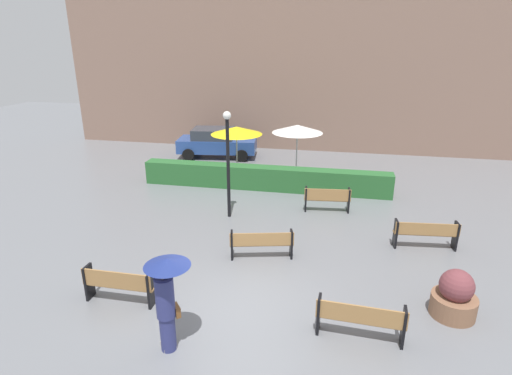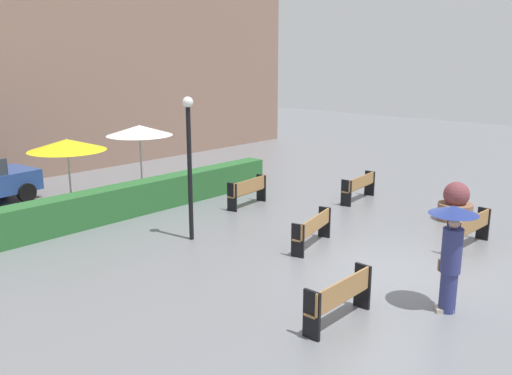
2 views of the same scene
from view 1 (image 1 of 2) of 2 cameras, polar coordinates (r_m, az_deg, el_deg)
ground_plane at (r=10.27m, az=-2.38°, el=-16.34°), size 60.00×60.00×0.00m
bench_back_row at (r=15.47m, az=9.84°, el=-1.44°), size 1.72×0.52×0.92m
bench_far_right at (r=13.61m, az=22.48°, el=-5.79°), size 1.92×0.54×0.88m
bench_near_right at (r=9.35m, az=14.26°, el=-17.14°), size 1.88×0.43×0.88m
bench_near_left at (r=10.68m, az=-18.52°, el=-12.51°), size 1.76×0.35×0.90m
bench_mid_center at (r=12.05m, az=0.80°, el=-7.63°), size 1.87×0.74×0.85m
pedestrian_with_umbrella at (r=8.58m, az=-12.28°, el=-14.14°), size 0.92×0.92×2.09m
planter_pot at (r=10.79m, az=25.81°, el=-13.42°), size 1.02×1.02×1.17m
lamp_post at (r=14.29m, az=-3.92°, el=4.67°), size 0.28×0.28×3.82m
patio_umbrella_yellow at (r=18.99m, az=-2.71°, el=7.89°), size 2.36×2.36×2.35m
patio_umbrella_white at (r=18.59m, az=5.76°, el=8.08°), size 2.27×2.27×2.51m
hedge_strip at (r=17.61m, az=1.17°, el=1.33°), size 10.59×0.70×0.99m
building_facade at (r=24.14m, az=6.91°, el=19.27°), size 28.00×1.20×11.85m
parked_car at (r=22.68m, az=-5.50°, el=6.27°), size 4.38×2.38×1.57m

